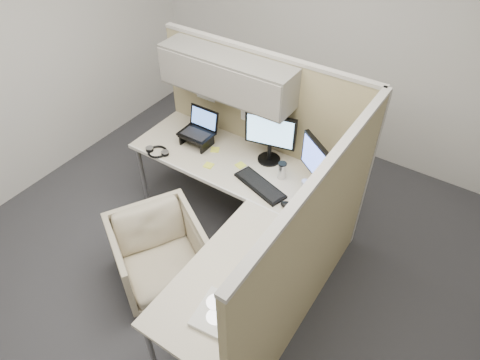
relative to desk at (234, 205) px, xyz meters
The scene contains 19 objects.
ground 0.71m from the desk, 134.71° to the right, with size 4.50×4.50×0.00m, color #2F2F33.
partition_back 0.88m from the desk, 115.90° to the left, with size 2.00×0.36×1.63m.
partition_right 0.81m from the desk, 13.96° to the right, with size 0.07×2.03×1.63m.
desk is the anchor object (origin of this frame).
office_chair 0.73m from the desk, 128.89° to the right, with size 0.69×0.64×0.71m, color beige.
monitor_left 0.68m from the desk, 93.18° to the left, with size 0.44×0.20×0.47m.
monitor_right 0.73m from the desk, 43.74° to the left, with size 0.38×0.28×0.47m.
laptop_station 0.85m from the desk, 146.94° to the left, with size 0.30×0.26×0.32m.
keyboard 0.28m from the desk, 71.96° to the left, with size 0.48×0.16×0.02m, color black.
mouse 0.43m from the desk, 25.36° to the left, with size 0.11×0.07×0.04m, color black.
travel_mug 0.50m from the desk, 68.98° to the left, with size 0.07×0.07×0.16m.
soda_can_green 0.65m from the desk, 17.04° to the left, with size 0.07×0.07×0.12m, color #1E3FA5.
soda_can_silver 0.59m from the desk, 43.91° to the left, with size 0.07×0.07×0.12m, color silver.
sticky_note_a 0.49m from the desk, 150.84° to the left, with size 0.08×0.08×0.01m, color #EFF741.
sticky_note_c 0.68m from the desk, 138.83° to the left, with size 0.08×0.08×0.01m, color #EFF741.
sticky_note_d 0.44m from the desk, 116.78° to the left, with size 0.08×0.08×0.01m, color #EFF741.
headphones 0.93m from the desk, behind, with size 0.22×0.21×0.03m.
paper_stack 1.00m from the desk, 62.17° to the right, with size 0.26×0.32×0.03m.
desk_clock 0.62m from the desk, 40.50° to the right, with size 0.09×0.10×0.10m.
Camera 1 is at (1.50, -1.85, 3.12)m, focal length 32.00 mm.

